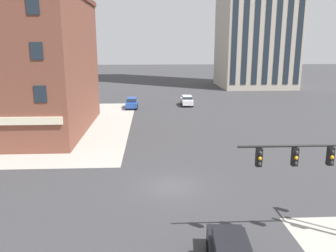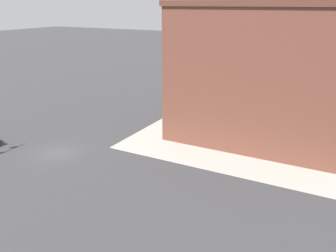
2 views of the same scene
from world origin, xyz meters
name	(u,v)px [view 2 (image 2 of 2)]	position (x,y,z in m)	size (l,w,h in m)	color
ground_plane	(57,154)	(0.00, 0.00, 0.00)	(320.00, 320.00, 0.00)	#38383A
sidewalk_far_corner	(285,128)	(-20.00, 20.00, 0.00)	(32.00, 32.00, 0.02)	#A8A399
storefront_block_near_corner	(269,69)	(-18.04, 17.67, 7.81)	(18.43, 19.78, 15.60)	brown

